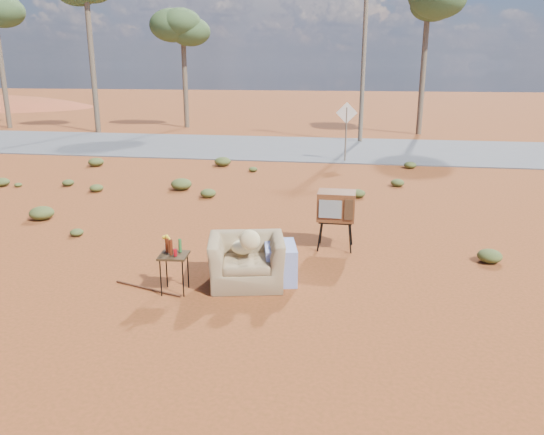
# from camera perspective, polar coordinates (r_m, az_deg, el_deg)

# --- Properties ---
(ground) EXTENTS (140.00, 140.00, 0.00)m
(ground) POSITION_cam_1_polar(r_m,az_deg,el_deg) (8.82, -4.98, -7.17)
(ground) COLOR brown
(ground) RESTS_ON ground
(highway) EXTENTS (140.00, 7.00, 0.04)m
(highway) POSITION_cam_1_polar(r_m,az_deg,el_deg) (23.19, 4.38, 7.44)
(highway) COLOR #565659
(highway) RESTS_ON ground
(armchair) EXTENTS (1.54, 1.19, 1.06)m
(armchair) POSITION_cam_1_polar(r_m,az_deg,el_deg) (8.68, -2.07, -3.99)
(armchair) COLOR olive
(armchair) RESTS_ON ground
(tv_unit) EXTENTS (0.72, 0.58, 1.14)m
(tv_unit) POSITION_cam_1_polar(r_m,az_deg,el_deg) (10.29, 6.93, 1.17)
(tv_unit) COLOR black
(tv_unit) RESTS_ON ground
(side_table) EXTENTS (0.48, 0.48, 0.90)m
(side_table) POSITION_cam_1_polar(r_m,az_deg,el_deg) (8.45, -10.70, -3.72)
(side_table) COLOR #352513
(side_table) RESTS_ON ground
(rusty_bar) EXTENTS (1.25, 0.43, 0.03)m
(rusty_bar) POSITION_cam_1_polar(r_m,az_deg,el_deg) (8.81, -13.21, -7.47)
(rusty_bar) COLOR #492813
(rusty_bar) RESTS_ON ground
(road_sign) EXTENTS (0.78, 0.06, 2.19)m
(road_sign) POSITION_cam_1_polar(r_m,az_deg,el_deg) (19.94, 8.00, 10.22)
(road_sign) COLOR brown
(road_sign) RESTS_ON ground
(eucalyptus_near_left) EXTENTS (3.20, 3.20, 6.60)m
(eucalyptus_near_left) POSITION_cam_1_polar(r_m,az_deg,el_deg) (31.56, -9.58, 19.42)
(eucalyptus_near_left) COLOR brown
(eucalyptus_near_left) RESTS_ON ground
(eucalyptus_center) EXTENTS (3.20, 3.20, 7.60)m
(eucalyptus_center) POSITION_cam_1_polar(r_m,az_deg,el_deg) (29.13, 16.46, 21.26)
(eucalyptus_center) COLOR brown
(eucalyptus_center) RESTS_ON ground
(utility_pole_center) EXTENTS (1.40, 0.20, 8.00)m
(utility_pole_center) POSITION_cam_1_polar(r_m,az_deg,el_deg) (25.34, 9.87, 17.35)
(utility_pole_center) COLOR brown
(utility_pole_center) RESTS_ON ground
(scrub_patch) EXTENTS (17.49, 8.07, 0.33)m
(scrub_patch) POSITION_cam_1_polar(r_m,az_deg,el_deg) (13.02, -3.67, 1.20)
(scrub_patch) COLOR #445123
(scrub_patch) RESTS_ON ground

